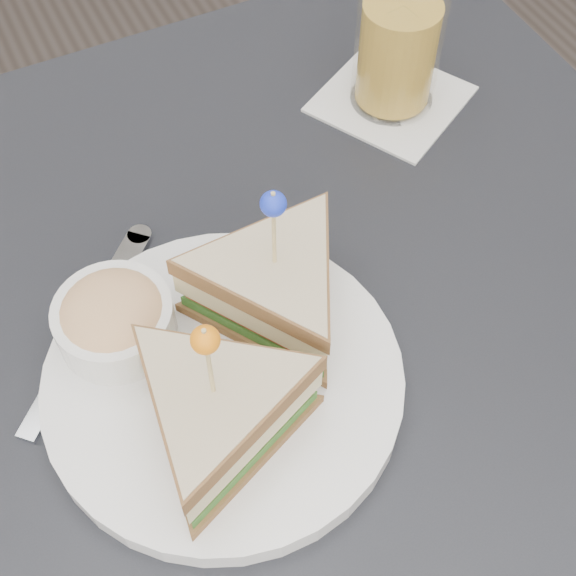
% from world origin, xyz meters
% --- Properties ---
extents(table, '(0.80, 0.80, 0.75)m').
position_xyz_m(table, '(0.00, 0.00, 0.67)').
color(table, black).
rests_on(table, ground).
extents(plate_meal, '(0.31, 0.29, 0.16)m').
position_xyz_m(plate_meal, '(-0.05, -0.02, 0.79)').
color(plate_meal, white).
rests_on(plate_meal, table).
extents(cutlery_knife, '(0.16, 0.16, 0.01)m').
position_xyz_m(cutlery_knife, '(-0.14, 0.07, 0.75)').
color(cutlery_knife, silver).
rests_on(cutlery_knife, table).
extents(drink_set, '(0.17, 0.17, 0.16)m').
position_xyz_m(drink_set, '(0.21, 0.20, 0.82)').
color(drink_set, white).
rests_on(drink_set, table).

